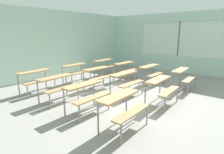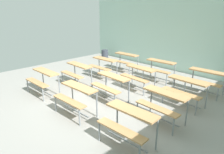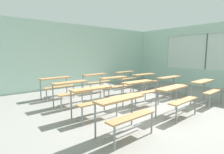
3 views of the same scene
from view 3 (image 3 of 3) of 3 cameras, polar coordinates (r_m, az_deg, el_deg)
The scene contains 15 objects.
ground at distance 5.29m, azimuth 10.24°, elevation -10.42°, with size 10.00×9.00×0.05m, color gray.
wall_back at distance 8.68m, azimuth -12.56°, elevation 6.76°, with size 10.00×0.12×3.00m, color silver.
wall_right at distance 9.35m, azimuth 31.92°, elevation 5.52°, with size 0.12×9.00×3.00m.
desk_bench_r0c0 at distance 3.44m, azimuth 3.84°, elevation -9.95°, with size 1.12×0.63×0.74m.
desk_bench_r0c1 at distance 4.80m, azimuth 20.12°, elevation -5.35°, with size 1.13×0.65×0.74m.
desk_bench_r0c2 at distance 6.34m, azimuth 28.43°, elevation -2.74°, with size 1.13×0.65×0.74m.
desk_bench_r1c0 at distance 4.42m, azimuth -5.97°, elevation -6.00°, with size 1.10×0.59×0.74m.
desk_bench_r1c1 at distance 5.51m, azimuth 9.30°, elevation -3.35°, with size 1.12×0.63×0.74m.
desk_bench_r1c2 at distance 6.89m, azimuth 18.97°, elevation -1.47°, with size 1.11×0.61×0.74m.
desk_bench_r2c0 at distance 5.48m, azimuth -12.95°, elevation -3.49°, with size 1.12×0.64×0.74m.
desk_bench_r2c1 at distance 6.42m, azimuth 1.07°, elevation -1.69°, with size 1.13×0.64×0.74m.
desk_bench_r2c2 at distance 7.57m, azimuth 11.05°, elevation -0.42°, with size 1.12×0.63×0.74m.
desk_bench_r3c0 at distance 6.62m, azimuth -17.58°, elevation -1.77°, with size 1.12×0.63×0.74m.
desk_bench_r3c1 at distance 7.40m, azimuth -5.14°, elevation -0.48°, with size 1.12×0.63×0.74m.
desk_bench_r3c2 at distance 8.44m, azimuth 4.78°, elevation 0.52°, with size 1.12×0.63×0.74m.
Camera 3 is at (-3.80, -3.30, 1.60)m, focal length 28.00 mm.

